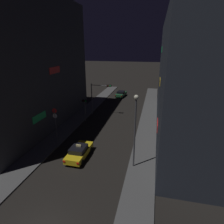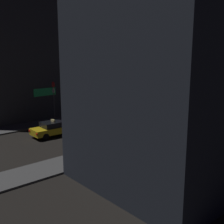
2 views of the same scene
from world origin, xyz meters
name	(u,v)px [view 2 (image 2 of 2)]	position (x,y,z in m)	size (l,w,h in m)	color
sidewalk_left	(123,109)	(-5.96, 23.22, 0.07)	(2.77, 50.44, 0.14)	#4C4C4C
sidewalk_right	(196,126)	(5.96, 23.22, 0.07)	(2.77, 50.44, 0.14)	#4C4C4C
building_facade_left	(56,41)	(-12.65, 16.93, 9.47)	(10.70, 24.36, 18.95)	#333338
taxi	(54,128)	(-1.07, 9.57, 0.74)	(1.85, 4.47, 1.62)	yellow
far_car	(207,98)	(-1.46, 37.50, 0.73)	(2.30, 4.63, 1.42)	#1E512D
traffic_light_overhead	(141,82)	(-3.00, 23.73, 4.05)	(3.70, 0.42, 5.68)	#47474C
traffic_light_left_kerb	(114,94)	(-4.32, 20.14, 2.71)	(0.80, 0.42, 3.79)	#47474C
sign_pole_left	(54,98)	(-5.03, 11.93, 2.95)	(0.61, 0.10, 4.66)	#47474C
street_lamp_near_block	(86,93)	(5.09, 9.13, 4.93)	(0.44, 0.44, 7.59)	#47474C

